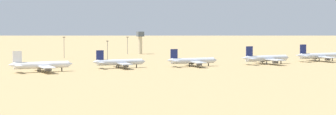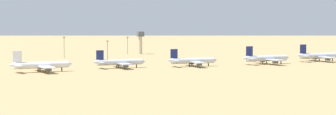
{
  "view_description": "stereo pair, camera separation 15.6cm",
  "coord_description": "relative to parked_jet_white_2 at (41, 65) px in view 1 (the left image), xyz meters",
  "views": [
    {
      "loc": [
        -163.83,
        -320.57,
        30.93
      ],
      "look_at": [
        -17.59,
        20.59,
        6.0
      ],
      "focal_mm": 64.88,
      "sensor_mm": 36.0,
      "label": 1
    },
    {
      "loc": [
        -163.69,
        -320.63,
        30.93
      ],
      "look_at": [
        -17.59,
        20.59,
        6.0
      ],
      "focal_mm": 64.88,
      "sensor_mm": 36.0,
      "label": 2
    }
  ],
  "objects": [
    {
      "name": "parked_jet_navy_5",
      "position": [
        146.22,
        -1.72,
        -0.02
      ],
      "size": [
        36.55,
        30.71,
        12.08
      ],
      "rotation": [
        0.0,
        0.0,
        0.05
      ],
      "color": "silver",
      "rests_on": "ground"
    },
    {
      "name": "parked_jet_white_2",
      "position": [
        0.0,
        0.0,
        0.0
      ],
      "size": [
        36.71,
        30.82,
        12.13
      ],
      "rotation": [
        0.0,
        0.0,
        0.04
      ],
      "color": "white",
      "rests_on": "ground"
    },
    {
      "name": "light_pole_west",
      "position": [
        63.4,
        77.64,
        4.13
      ],
      "size": [
        1.8,
        0.5,
        13.85
      ],
      "color": "#59595E",
      "rests_on": "ground"
    },
    {
      "name": "parked_jet_navy_4",
      "position": [
        94.19,
        0.98,
        -0.32
      ],
      "size": [
        33.82,
        28.48,
        11.17
      ],
      "rotation": [
        0.0,
        0.0,
        -0.07
      ],
      "color": "silver",
      "rests_on": "ground"
    },
    {
      "name": "light_pole_east",
      "position": [
        98.71,
        134.63,
        4.44
      ],
      "size": [
        1.8,
        0.5,
        14.46
      ],
      "color": "#59595E",
      "rests_on": "ground"
    },
    {
      "name": "ridge_center",
      "position": [
        211.7,
        989.05,
        48.95
      ],
      "size": [
        314.96,
        245.2,
        105.86
      ],
      "primitive_type": "pyramid",
      "rotation": [
        0.0,
        0.0,
        0.17
      ],
      "color": "gray",
      "rests_on": "ground"
    },
    {
      "name": "control_tower",
      "position": [
        109.39,
        133.06,
        7.35
      ],
      "size": [
        5.2,
        5.2,
        18.77
      ],
      "color": "#C6B793",
      "rests_on": "ground"
    },
    {
      "name": "parked_jet_navy_6",
      "position": [
        193.29,
        5.51,
        -0.02
      ],
      "size": [
        36.46,
        30.47,
        12.08
      ],
      "rotation": [
        0.0,
        0.0,
        0.0
      ],
      "color": "silver",
      "rests_on": "ground"
    },
    {
      "name": "light_pole_mid",
      "position": [
        39.12,
        107.91,
        5.25
      ],
      "size": [
        1.8,
        0.5,
        16.02
      ],
      "color": "#59595E",
      "rests_on": "ground"
    },
    {
      "name": "ridge_east",
      "position": [
        621.71,
        1170.73,
        59.16
      ],
      "size": [
        386.46,
        313.26,
        126.27
      ],
      "primitive_type": "pyramid",
      "rotation": [
        0.0,
        0.0,
        0.14
      ],
      "color": "#7F705E",
      "rests_on": "ground"
    },
    {
      "name": "parked_jet_navy_3",
      "position": [
        48.66,
        7.54,
        -0.35
      ],
      "size": [
        33.51,
        28.13,
        11.08
      ],
      "rotation": [
        0.0,
        0.0,
        -0.04
      ],
      "color": "silver",
      "rests_on": "ground"
    },
    {
      "name": "ground",
      "position": [
        96.14,
        -18.01,
        -3.98
      ],
      "size": [
        4000.0,
        4000.0,
        0.0
      ],
      "primitive_type": "plane",
      "color": "tan"
    }
  ]
}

